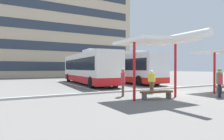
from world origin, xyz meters
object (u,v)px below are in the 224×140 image
Objects in this scene: coach_bus_1 at (128,68)px; bench_0 at (157,93)px; waiting_passenger_0 at (152,80)px; waiting_passenger_2 at (219,82)px; waiting_shelter_0 at (160,42)px; waiting_passenger_3 at (123,80)px; coach_bus_0 at (88,69)px; waiting_passenger_1 at (219,81)px.

coach_bus_1 is 5.49× the size of bench_0.
waiting_passenger_2 is at bearing -59.28° from waiting_passenger_0.
waiting_passenger_3 is at bearing 118.98° from waiting_shelter_0.
coach_bus_1 is at bearing 82.57° from waiting_passenger_2.
waiting_passenger_3 is at bearing -125.12° from coach_bus_1.
waiting_shelter_0 is 3.00× the size of waiting_passenger_0.
coach_bus_0 reaches higher than bench_0.
waiting_passenger_2 reaches higher than bench_0.
coach_bus_1 is 11.81m from bench_0.
waiting_passenger_2 is 0.94× the size of waiting_passenger_3.
waiting_passenger_1 is (-1.50, -11.85, -0.71)m from coach_bus_1.
coach_bus_1 reaches higher than waiting_passenger_3.
waiting_passenger_1 is at bearing -97.22° from coach_bus_1.
waiting_passenger_0 is (-3.62, -8.40, -0.81)m from coach_bus_1.
waiting_shelter_0 is at bearing 163.42° from waiting_passenger_1.
waiting_passenger_1 is at bearing -16.58° from waiting_shelter_0.
waiting_passenger_3 reaches higher than waiting_passenger_0.
coach_bus_0 reaches higher than waiting_shelter_0.
waiting_shelter_0 is 2.98× the size of waiting_passenger_2.
waiting_passenger_0 is 0.93× the size of waiting_passenger_3.
coach_bus_0 is 9.86m from waiting_passenger_3.
coach_bus_0 is at bearing 87.40° from bench_0.
coach_bus_1 is 6.25× the size of waiting_passenger_1.
waiting_passenger_3 is (-1.09, 1.97, -2.14)m from waiting_shelter_0.
waiting_passenger_0 is (1.49, 2.16, 0.54)m from bench_0.
waiting_shelter_0 reaches higher than bench_0.
bench_0 is 2.16m from waiting_passenger_3.
waiting_passenger_1 is at bearing -58.49° from waiting_passenger_0.
waiting_passenger_1 is (2.12, -3.45, 0.10)m from waiting_passenger_0.
coach_bus_1 is 2.27× the size of waiting_shelter_0.
waiting_passenger_2 is 5.57m from waiting_passenger_3.
waiting_shelter_0 is 3.10m from waiting_passenger_3.
waiting_passenger_3 is at bearing 121.90° from bench_0.
coach_bus_1 is at bearing 64.66° from waiting_shelter_0.
waiting_passenger_1 is (3.60, -1.29, 0.64)m from bench_0.
coach_bus_0 is 13.15m from waiting_passenger_2.
waiting_passenger_3 is (-4.69, 3.04, -0.01)m from waiting_passenger_1.
waiting_passenger_0 is at bearing 57.99° from waiting_shelter_0.
coach_bus_0 is at bearing 103.37° from waiting_passenger_2.
bench_0 is 1.14× the size of waiting_passenger_1.
waiting_passenger_0 is (1.49, 2.38, -2.22)m from waiting_shelter_0.
bench_0 is (-0.52, -11.45, -1.33)m from coach_bus_0.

